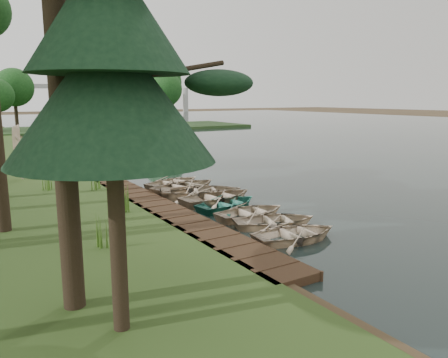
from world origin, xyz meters
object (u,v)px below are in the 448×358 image
rowboat_0 (296,231)px  rowboat_2 (251,210)px  stored_rowboat (22,174)px  rowboat_1 (275,219)px  pine_tree (109,49)px  boardwalk (169,214)px

rowboat_0 → rowboat_2: (0.35, 3.12, -0.00)m
rowboat_2 → stored_rowboat: bearing=27.8°
rowboat_1 → rowboat_0: bearing=-175.4°
rowboat_0 → stored_rowboat: (-6.55, 15.65, 0.24)m
rowboat_1 → pine_tree: bearing=138.8°
rowboat_0 → pine_tree: (-7.10, -2.88, 5.33)m
rowboat_1 → pine_tree: size_ratio=0.37×
rowboat_2 → stored_rowboat: size_ratio=1.02×
boardwalk → rowboat_2: bearing=-35.6°
rowboat_1 → stored_rowboat: stored_rowboat is taller
pine_tree → rowboat_2: bearing=38.9°
stored_rowboat → pine_tree: 19.23m
rowboat_2 → rowboat_1: bearing=-179.8°
rowboat_1 → rowboat_2: (-0.03, 1.49, -0.00)m
rowboat_0 → rowboat_2: 3.14m
rowboat_0 → boardwalk: bearing=31.7°
rowboat_2 → stored_rowboat: 14.31m
boardwalk → rowboat_2: size_ratio=5.10×
rowboat_0 → stored_rowboat: size_ratio=1.02×
rowboat_0 → rowboat_1: (0.38, 1.63, 0.00)m
stored_rowboat → pine_tree: pine_tree is taller
rowboat_1 → stored_rowboat: size_ratio=1.02×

